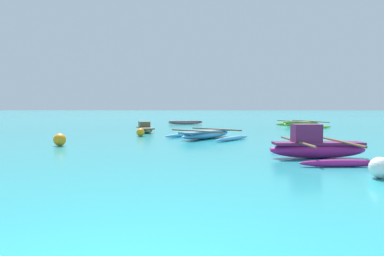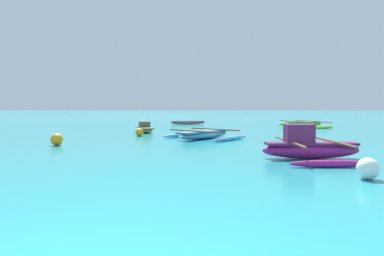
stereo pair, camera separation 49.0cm
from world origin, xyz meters
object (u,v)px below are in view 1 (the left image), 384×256
Objects in this scene: moored_boat_4 at (316,147)px; mooring_buoy_1 at (60,140)px; mooring_buoy_2 at (380,168)px; moored_boat_0 at (185,122)px; moored_boat_1 at (206,134)px; moored_boat_2 at (301,124)px; moored_boat_3 at (145,129)px; mooring_buoy_0 at (140,132)px.

moored_boat_4 reaches higher than mooring_buoy_1.
moored_boat_4 reaches higher than mooring_buoy_2.
moored_boat_0 is at bearing 75.17° from mooring_buoy_1.
mooring_buoy_1 is (-4.32, -16.31, 0.08)m from moored_boat_0.
moored_boat_1 is 0.85× the size of moored_boat_2.
moored_boat_2 is 2.07× the size of moored_boat_3.
mooring_buoy_2 reaches higher than moored_boat_1.
moored_boat_4 is (6.85, -10.03, 0.11)m from moored_boat_3.
moored_boat_1 is 1.26× the size of moored_boat_4.
moored_boat_4 is at bearing -89.42° from moored_boat_0.
moored_boat_1 is 12.36m from moored_boat_2.
moored_boat_0 is 9.49m from moored_boat_3.
moored_boat_4 is 6.72× the size of mooring_buoy_1.
moored_boat_1 is 1.77× the size of moored_boat_3.
mooring_buoy_0 is (-6.66, 7.31, -0.12)m from moored_boat_4.
moored_boat_2 is at bearing 71.88° from moored_boat_4.
moored_boat_2 is 14.00m from mooring_buoy_0.
mooring_buoy_1 is at bearing -156.34° from moored_boat_2.
moored_boat_4 is 2.95m from mooring_buoy_2.
moored_boat_3 reaches higher than moored_boat_0.
moored_boat_3 is at bearing -172.17° from moored_boat_2.
mooring_buoy_0 is at bearing -112.17° from moored_boat_0.
moored_boat_3 is 5.01× the size of mooring_buoy_2.
moored_boat_2 is 18.72m from mooring_buoy_1.
moored_boat_3 is at bearing 72.05° from mooring_buoy_1.
mooring_buoy_2 is (7.27, -12.95, 0.01)m from moored_boat_3.
moored_boat_2 is 1.47× the size of moored_boat_4.
moored_boat_3 is at bearing 121.17° from moored_boat_4.
moored_boat_4 is 7.03× the size of mooring_buoy_2.
moored_boat_4 is at bearing 13.93° from moored_boat_3.
mooring_buoy_2 is at bearing -85.05° from moored_boat_4.
mooring_buoy_1 reaches higher than mooring_buoy_2.
mooring_buoy_2 is at bearing 8.90° from moored_boat_3.
moored_boat_0 is 0.74× the size of moored_boat_1.
moored_boat_1 is at bearing -147.98° from moored_boat_2.
moored_boat_4 reaches higher than moored_boat_1.
moored_boat_3 is at bearing 119.30° from mooring_buoy_2.
moored_boat_4 is (4.81, -19.29, 0.17)m from moored_boat_0.
moored_boat_2 is (9.09, -3.25, 0.04)m from moored_boat_0.
moored_boat_2 is at bearing 38.60° from mooring_buoy_0.
moored_boat_2 is 19.35m from mooring_buoy_2.
moored_boat_4 is (3.23, -6.23, 0.13)m from moored_boat_1.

